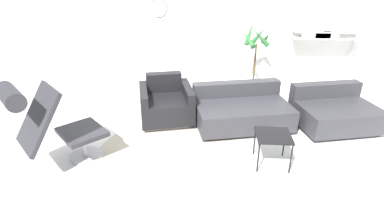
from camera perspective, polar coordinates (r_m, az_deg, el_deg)
name	(u,v)px	position (r m, az deg, el deg)	size (l,w,h in m)	color
ground_plane	(177,145)	(4.40, -2.94, -7.26)	(12.00, 12.00, 0.00)	white
wall_back	(191,19)	(6.52, -0.22, 16.39)	(12.00, 0.09, 2.80)	silver
round_rug	(168,154)	(4.20, -4.54, -8.95)	(2.03, 2.03, 0.01)	#BCB29E
lounge_chair	(46,118)	(3.97, -26.04, -2.01)	(1.14, 1.15, 1.18)	#BCBCC1
armchair_red	(166,104)	(5.01, -4.96, 0.43)	(1.02, 1.01, 0.73)	silver
couch_low	(241,111)	(4.92, 9.36, -0.86)	(1.65, 1.25, 0.63)	black
couch_second	(334,112)	(5.32, 25.38, -1.03)	(1.36, 1.18, 0.63)	black
side_table	(273,138)	(3.94, 15.24, -5.78)	(0.44, 0.44, 0.43)	black
potted_plant	(254,64)	(6.12, 11.76, 7.88)	(0.58, 0.58, 1.45)	#333338
shelf_unit	(323,33)	(6.67, 23.66, 12.66)	(1.28, 0.28, 1.91)	#BCBCC1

